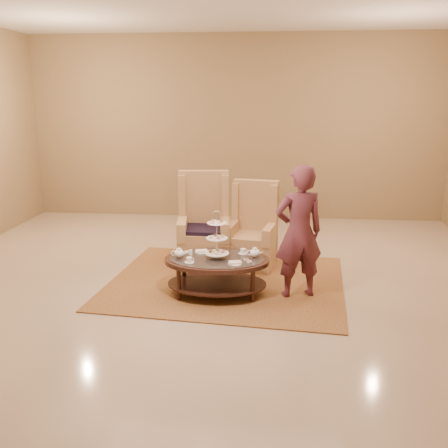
# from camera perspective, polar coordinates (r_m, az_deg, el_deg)

# --- Properties ---
(ground) EXTENTS (8.00, 8.00, 0.00)m
(ground) POSITION_cam_1_polar(r_m,az_deg,el_deg) (6.24, -1.36, -7.82)
(ground) COLOR tan
(ground) RESTS_ON ground
(ceiling) EXTENTS (8.00, 8.00, 0.02)m
(ceiling) POSITION_cam_1_polar(r_m,az_deg,el_deg) (6.24, -1.36, -7.82)
(ceiling) COLOR beige
(ceiling) RESTS_ON ground
(wall_back) EXTENTS (8.00, 0.04, 3.50)m
(wall_back) POSITION_cam_1_polar(r_m,az_deg,el_deg) (9.78, 1.36, 10.88)
(wall_back) COLOR olive
(wall_back) RESTS_ON ground
(rug) EXTENTS (3.21, 2.76, 0.02)m
(rug) POSITION_cam_1_polar(r_m,az_deg,el_deg) (6.56, 0.27, -6.62)
(rug) COLOR olive
(rug) RESTS_ON ground
(tea_table) EXTENTS (1.29, 0.91, 1.06)m
(tea_table) POSITION_cam_1_polar(r_m,az_deg,el_deg) (6.04, -0.81, -4.69)
(tea_table) COLOR black
(tea_table) RESTS_ON ground
(armchair_left) EXTENTS (0.79, 0.82, 1.33)m
(armchair_left) POSITION_cam_1_polar(r_m,az_deg,el_deg) (7.15, -2.33, -1.10)
(armchair_left) COLOR tan
(armchair_left) RESTS_ON ground
(armchair_right) EXTENTS (0.76, 0.77, 1.20)m
(armchair_right) POSITION_cam_1_polar(r_m,az_deg,el_deg) (7.12, 3.28, -1.55)
(armchair_right) COLOR tan
(armchair_right) RESTS_ON ground
(person) EXTENTS (0.67, 0.54, 1.61)m
(person) POSITION_cam_1_polar(r_m,az_deg,el_deg) (5.94, 8.55, -0.95)
(person) COLOR #52232D
(person) RESTS_ON ground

